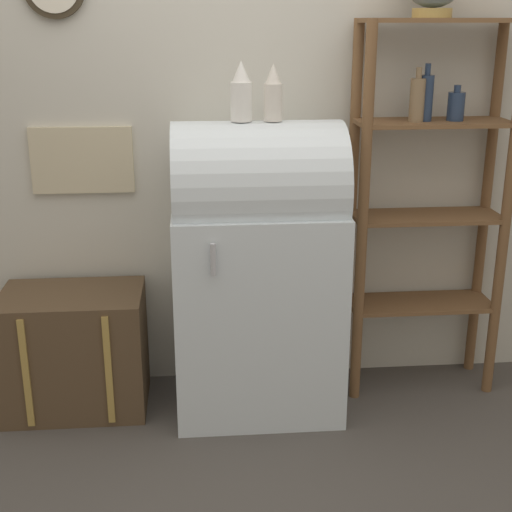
{
  "coord_description": "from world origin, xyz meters",
  "views": [
    {
      "loc": [
        -0.27,
        -2.84,
        1.79
      ],
      "look_at": [
        -0.01,
        0.25,
        0.75
      ],
      "focal_mm": 50.0,
      "sensor_mm": 36.0,
      "label": 1
    }
  ],
  "objects": [
    {
      "name": "wall_back",
      "position": [
        -0.01,
        0.57,
        1.35
      ],
      "size": [
        7.0,
        0.09,
        2.7
      ],
      "color": "beige",
      "rests_on": "ground_plane"
    },
    {
      "name": "ground_plane",
      "position": [
        0.0,
        0.0,
        0.0
      ],
      "size": [
        12.0,
        12.0,
        0.0
      ],
      "primitive_type": "plane",
      "color": "#4C4742"
    },
    {
      "name": "vase_left",
      "position": [
        -0.07,
        0.24,
        1.49
      ],
      "size": [
        0.09,
        0.09,
        0.25
      ],
      "color": "white",
      "rests_on": "refrigerator"
    },
    {
      "name": "suitcase_trunk",
      "position": [
        -0.87,
        0.29,
        0.29
      ],
      "size": [
        0.66,
        0.45,
        0.58
      ],
      "color": "brown",
      "rests_on": "ground_plane"
    },
    {
      "name": "shelf_unit",
      "position": [
        0.83,
        0.38,
        1.03
      ],
      "size": [
        0.73,
        0.3,
        1.79
      ],
      "color": "brown",
      "rests_on": "ground_plane"
    },
    {
      "name": "vase_center",
      "position": [
        0.07,
        0.24,
        1.48
      ],
      "size": [
        0.08,
        0.08,
        0.24
      ],
      "color": "silver",
      "rests_on": "refrigerator"
    },
    {
      "name": "refrigerator",
      "position": [
        -0.0,
        0.25,
        0.7
      ],
      "size": [
        0.76,
        0.63,
        1.37
      ],
      "color": "silver",
      "rests_on": "ground_plane"
    }
  ]
}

